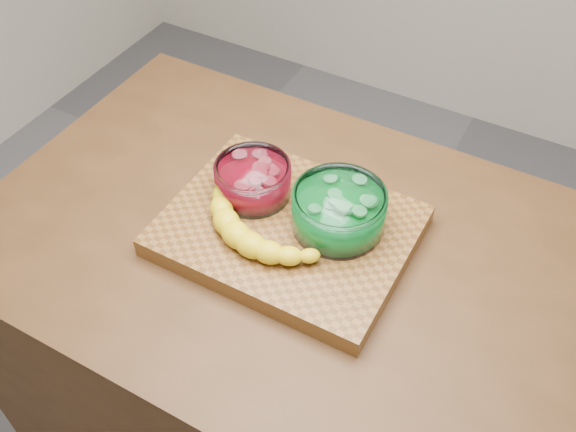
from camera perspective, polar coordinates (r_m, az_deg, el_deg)
The scene contains 5 objects.
counter at distance 1.59m, azimuth 0.00°, elevation -12.78°, with size 1.20×0.80×0.90m, color #482B15.
cutting_board at distance 1.21m, azimuth 0.00°, elevation -1.31°, with size 0.45×0.35×0.04m, color brown.
bowl_red at distance 1.23m, azimuth -3.13°, elevation 3.23°, with size 0.15×0.15×0.07m.
bowl_green at distance 1.16m, azimuth 4.54°, elevation 0.45°, with size 0.17×0.17×0.08m.
banana at distance 1.17m, azimuth -2.33°, elevation -0.51°, with size 0.30×0.18×0.04m, color yellow, non-canonical shape.
Camera 1 is at (0.39, -0.71, 1.81)m, focal length 40.00 mm.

